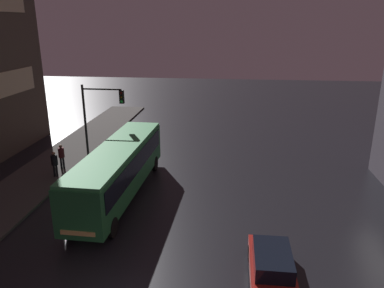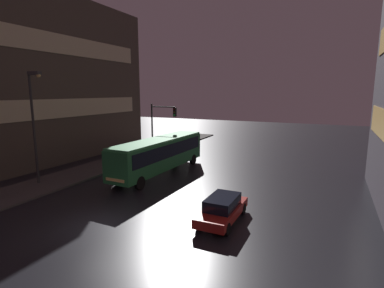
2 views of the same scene
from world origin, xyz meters
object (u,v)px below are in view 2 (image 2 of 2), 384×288
(bus_near, at_px, (160,152))
(street_lamp_sidewalk, at_px, (34,112))
(pedestrian_near, at_px, (128,151))
(car_taxi, at_px, (222,209))
(traffic_light_main, at_px, (160,122))
(pedestrian_mid, at_px, (135,149))

(bus_near, relative_size, street_lamp_sidewalk, 1.38)
(pedestrian_near, bearing_deg, car_taxi, -61.91)
(pedestrian_near, bearing_deg, bus_near, -50.48)
(bus_near, bearing_deg, car_taxi, 141.58)
(traffic_light_main, height_order, street_lamp_sidewalk, street_lamp_sidewalk)
(car_taxi, xyz_separation_m, pedestrian_mid, (-13.39, 10.45, 0.46))
(car_taxi, bearing_deg, pedestrian_near, -34.23)
(bus_near, distance_m, traffic_light_main, 5.84)
(traffic_light_main, relative_size, street_lamp_sidewalk, 0.70)
(bus_near, xyz_separation_m, pedestrian_mid, (-5.19, 3.54, -0.71))
(bus_near, bearing_deg, street_lamp_sidewalk, 47.19)
(pedestrian_mid, relative_size, traffic_light_main, 0.30)
(bus_near, height_order, pedestrian_near, bus_near)
(pedestrian_mid, bearing_deg, pedestrian_near, -69.54)
(bus_near, relative_size, pedestrian_near, 6.73)
(pedestrian_near, xyz_separation_m, street_lamp_sidewalk, (-1.58, -8.82, 4.43))
(pedestrian_near, distance_m, traffic_light_main, 4.42)
(pedestrian_near, relative_size, traffic_light_main, 0.29)
(pedestrian_mid, bearing_deg, bus_near, -21.20)
(car_taxi, relative_size, pedestrian_mid, 2.50)
(traffic_light_main, xyz_separation_m, street_lamp_sidewalk, (-3.84, -11.43, 1.67))
(traffic_light_main, bearing_deg, pedestrian_mid, -154.17)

